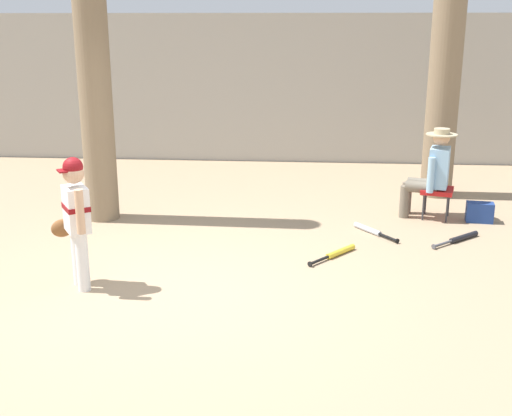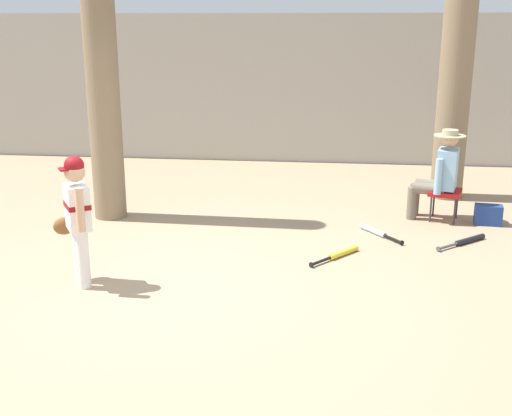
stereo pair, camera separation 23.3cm
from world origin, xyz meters
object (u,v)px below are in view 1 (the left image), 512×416
(bat_black_composite, at_px, (460,238))
(bat_aluminum_silver, at_px, (371,230))
(tree_near_player, at_px, (93,55))
(seated_spectator, at_px, (431,171))
(young_ballplayer, at_px, (75,215))
(bat_yellow_trainer, at_px, (337,253))
(tree_behind_spectator, at_px, (448,36))
(handbag_beside_stool, at_px, (480,212))
(folding_stool, at_px, (437,192))

(bat_black_composite, bearing_deg, bat_aluminum_silver, 168.41)
(tree_near_player, bearing_deg, seated_spectator, 4.94)
(young_ballplayer, xyz_separation_m, bat_aluminum_silver, (3.01, 1.92, -0.71))
(tree_near_player, distance_m, bat_aluminum_silver, 4.08)
(tree_near_player, distance_m, bat_black_composite, 5.02)
(bat_black_composite, xyz_separation_m, bat_aluminum_silver, (-1.04, 0.21, -0.00))
(bat_aluminum_silver, bearing_deg, bat_yellow_trainer, -117.93)
(young_ballplayer, bearing_deg, bat_yellow_trainer, 22.87)
(bat_yellow_trainer, bearing_deg, bat_aluminum_silver, 62.07)
(tree_behind_spectator, distance_m, bat_aluminum_silver, 3.21)
(bat_black_composite, distance_m, bat_aluminum_silver, 1.06)
(tree_near_player, bearing_deg, bat_yellow_trainer, -21.53)
(handbag_beside_stool, xyz_separation_m, bat_aluminum_silver, (-1.45, -0.58, -0.10))
(tree_near_player, height_order, seated_spectator, tree_near_player)
(seated_spectator, relative_size, bat_black_composite, 1.85)
(tree_behind_spectator, xyz_separation_m, bat_yellow_trainer, (-1.59, -2.77, -2.29))
(folding_stool, xyz_separation_m, bat_black_composite, (0.13, -0.92, -0.33))
(seated_spectator, distance_m, bat_aluminum_silver, 1.26)
(folding_stool, distance_m, bat_black_composite, 0.99)
(tree_near_player, xyz_separation_m, seated_spectator, (4.31, 0.37, -1.48))
(tree_behind_spectator, relative_size, folding_stool, 10.63)
(tree_behind_spectator, distance_m, folding_stool, 2.32)
(folding_stool, bearing_deg, young_ballplayer, -146.17)
(tree_behind_spectator, bearing_deg, bat_yellow_trainer, -119.79)
(tree_near_player, relative_size, tree_behind_spectator, 0.92)
(seated_spectator, distance_m, bat_black_composite, 1.15)
(bat_aluminum_silver, bearing_deg, tree_near_player, 174.12)
(tree_behind_spectator, bearing_deg, tree_near_player, -161.24)
(tree_near_player, xyz_separation_m, young_ballplayer, (0.48, -2.28, -1.37))
(young_ballplayer, bearing_deg, tree_near_player, 101.95)
(young_ballplayer, relative_size, handbag_beside_stool, 3.84)
(handbag_beside_stool, bearing_deg, bat_aluminum_silver, -158.25)
(seated_spectator, relative_size, bat_yellow_trainer, 1.86)
(tree_behind_spectator, xyz_separation_m, folding_stool, (-0.23, -1.23, -1.96))
(tree_behind_spectator, height_order, young_ballplayer, tree_behind_spectator)
(bat_black_composite, bearing_deg, handbag_beside_stool, 62.61)
(young_ballplayer, height_order, handbag_beside_stool, young_ballplayer)
(handbag_beside_stool, relative_size, bat_yellow_trainer, 0.53)
(tree_behind_spectator, height_order, bat_aluminum_silver, tree_behind_spectator)
(handbag_beside_stool, bearing_deg, seated_spectator, 166.49)
(tree_behind_spectator, xyz_separation_m, bat_aluminum_silver, (-1.14, -1.93, -2.29))
(seated_spectator, bearing_deg, young_ballplayer, -145.25)
(tree_behind_spectator, bearing_deg, bat_black_composite, -92.68)
(folding_stool, bearing_deg, bat_yellow_trainer, -131.32)
(folding_stool, xyz_separation_m, handbag_beside_stool, (0.54, -0.13, -0.23))
(folding_stool, bearing_deg, tree_near_player, -175.50)
(handbag_beside_stool, xyz_separation_m, bat_yellow_trainer, (-1.90, -1.42, -0.10))
(tree_behind_spectator, relative_size, bat_black_composite, 8.03)
(tree_behind_spectator, xyz_separation_m, young_ballplayer, (-4.15, -3.86, -1.58))
(folding_stool, distance_m, bat_aluminum_silver, 1.20)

